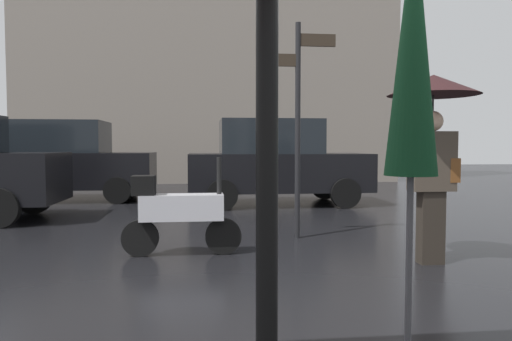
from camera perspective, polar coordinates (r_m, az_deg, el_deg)
The scene contains 6 objects.
folded_patio_umbrella_near at distance 2.67m, azimuth 18.49°, elevation 10.05°, with size 0.52×0.52×2.63m.
pedestrian_with_umbrella at distance 5.80m, azimuth 20.77°, elevation 5.92°, with size 1.04×1.04×2.19m.
parked_scooter at distance 5.96m, azimuth -9.47°, elevation -4.93°, with size 1.50×0.32×1.23m.
parked_car_left at distance 11.01m, azimuth 2.40°, elevation 1.06°, with size 4.17×1.98×1.98m.
parked_car_right at distance 12.77m, azimuth -22.38°, elevation 1.12°, with size 4.32×2.00×2.00m.
street_signpost at distance 6.99m, azimuth 5.16°, elevation 7.47°, with size 1.08×0.08×3.18m.
Camera 1 is at (-0.38, -2.85, 1.38)m, focal length 32.83 mm.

